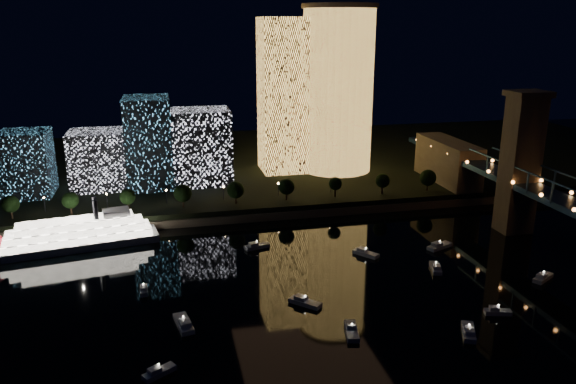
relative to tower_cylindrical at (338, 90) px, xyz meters
name	(u,v)px	position (x,y,z in m)	size (l,w,h in m)	color
ground	(401,318)	(-23.61, -130.44, -42.65)	(520.00, 520.00, 0.00)	black
far_bank	(275,163)	(-23.61, 29.56, -40.15)	(420.00, 160.00, 5.00)	black
seawall	(315,211)	(-23.61, -48.44, -41.15)	(420.00, 6.00, 3.00)	#6B5E4C
tower_cylindrical	(338,90)	(0.00, 0.00, 0.00)	(34.00, 34.00, 75.05)	#F6B44F
tower_rectangular	(284,96)	(-24.00, 5.07, -2.91)	(21.84, 21.84, 69.48)	#F6B44F
midrise_blocks	(135,151)	(-91.47, -8.75, -22.21)	(91.47, 26.44, 37.68)	white
riverboat	(70,236)	(-111.70, -62.89, -38.36)	(56.65, 20.23, 16.74)	silver
motorboats	(352,294)	(-31.68, -116.33, -41.84)	(118.73, 88.64, 2.78)	silver
esplanade_trees	(237,190)	(-52.92, -42.44, -32.18)	(166.51, 6.85, 8.93)	black
street_lamps	(224,190)	(-57.61, -36.44, -33.63)	(132.70, 0.70, 5.65)	black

